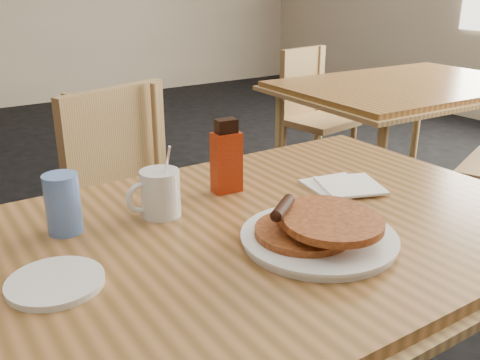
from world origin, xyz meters
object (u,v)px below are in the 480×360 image
pancake_plate (319,231)px  blue_tumbler (63,204)px  coffee_mug (159,193)px  syrup_bottle (226,159)px  chair_main_far (131,204)px  main_table (261,242)px  neighbor_table (408,90)px  chair_neighbor_far (311,104)px

pancake_plate → blue_tumbler: (-0.39, 0.33, 0.04)m
coffee_mug → syrup_bottle: 0.20m
chair_main_far → pancake_plate: bearing=-105.0°
main_table → syrup_bottle: size_ratio=7.25×
syrup_bottle → neighbor_table: bearing=31.0°
main_table → blue_tumbler: (-0.35, 0.20, 0.10)m
coffee_mug → syrup_bottle: syrup_bottle is taller
neighbor_table → main_table: bearing=-149.7°
syrup_bottle → blue_tumbler: syrup_bottle is taller
main_table → neighbor_table: bearing=30.3°
neighbor_table → coffee_mug: bearing=-156.4°
coffee_mug → blue_tumbler: bearing=-168.0°
chair_main_far → coffee_mug: (-0.15, -0.55, 0.26)m
chair_main_far → blue_tumbler: chair_main_far is taller
neighbor_table → pancake_plate: bearing=-145.7°
neighbor_table → coffee_mug: coffee_mug is taller
chair_neighbor_far → syrup_bottle: 2.17m
blue_tumbler → coffee_mug: bearing=-9.9°
neighbor_table → chair_neighbor_far: chair_neighbor_far is taller
chair_main_far → chair_neighbor_far: size_ratio=1.09×
blue_tumbler → chair_main_far: bearing=56.2°
main_table → chair_neighbor_far: size_ratio=1.56×
main_table → pancake_plate: bearing=-70.5°
main_table → neighbor_table: (1.59, 0.93, 0.00)m
main_table → pancake_plate: pancake_plate is taller
syrup_bottle → pancake_plate: bearing=-83.7°
main_table → pancake_plate: (0.05, -0.13, 0.06)m
chair_neighbor_far → syrup_bottle: (-1.56, -1.47, 0.34)m
pancake_plate → syrup_bottle: (-0.00, 0.33, 0.06)m
chair_neighbor_far → main_table: bearing=-142.3°
blue_tumbler → pancake_plate: bearing=-39.6°
neighbor_table → pancake_plate: 1.87m
pancake_plate → blue_tumbler: size_ratio=2.48×
neighbor_table → coffee_mug: 1.90m
pancake_plate → coffee_mug: coffee_mug is taller
neighbor_table → syrup_bottle: bearing=-154.9°
coffee_mug → neighbor_table: bearing=45.5°
neighbor_table → chair_neighbor_far: size_ratio=1.59×
chair_neighbor_far → coffee_mug: coffee_mug is taller
pancake_plate → neighbor_table: bearing=34.3°
neighbor_table → blue_tumbler: size_ratio=10.77×
syrup_bottle → blue_tumbler: 0.39m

